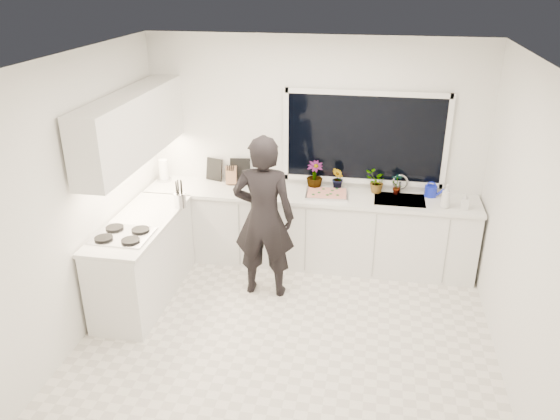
# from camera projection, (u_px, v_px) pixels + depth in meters

# --- Properties ---
(floor) EXTENTS (4.00, 3.50, 0.02)m
(floor) POSITION_uv_depth(u_px,v_px,m) (289.00, 331.00, 5.54)
(floor) COLOR beige
(floor) RESTS_ON ground
(wall_back) EXTENTS (4.00, 0.02, 2.70)m
(wall_back) POSITION_uv_depth(u_px,v_px,m) (313.00, 151.00, 6.57)
(wall_back) COLOR white
(wall_back) RESTS_ON ground
(wall_left) EXTENTS (0.02, 3.50, 2.70)m
(wall_left) POSITION_uv_depth(u_px,v_px,m) (87.00, 194.00, 5.31)
(wall_left) COLOR white
(wall_left) RESTS_ON ground
(wall_right) EXTENTS (0.02, 3.50, 2.70)m
(wall_right) POSITION_uv_depth(u_px,v_px,m) (522.00, 226.00, 4.66)
(wall_right) COLOR white
(wall_right) RESTS_ON ground
(ceiling) EXTENTS (4.00, 3.50, 0.02)m
(ceiling) POSITION_uv_depth(u_px,v_px,m) (291.00, 56.00, 4.43)
(ceiling) COLOR white
(ceiling) RESTS_ON wall_back
(window) EXTENTS (1.80, 0.02, 1.00)m
(window) POSITION_uv_depth(u_px,v_px,m) (365.00, 138.00, 6.36)
(window) COLOR black
(window) RESTS_ON wall_back
(base_cabinets_back) EXTENTS (3.92, 0.58, 0.88)m
(base_cabinets_back) POSITION_uv_depth(u_px,v_px,m) (309.00, 230.00, 6.66)
(base_cabinets_back) COLOR white
(base_cabinets_back) RESTS_ON floor
(base_cabinets_left) EXTENTS (0.58, 1.60, 0.88)m
(base_cabinets_left) POSITION_uv_depth(u_px,v_px,m) (144.00, 261.00, 5.94)
(base_cabinets_left) COLOR white
(base_cabinets_left) RESTS_ON floor
(countertop_back) EXTENTS (3.94, 0.62, 0.04)m
(countertop_back) POSITION_uv_depth(u_px,v_px,m) (309.00, 195.00, 6.46)
(countertop_back) COLOR silver
(countertop_back) RESTS_ON base_cabinets_back
(countertop_left) EXTENTS (0.62, 1.60, 0.04)m
(countertop_left) POSITION_uv_depth(u_px,v_px,m) (139.00, 223.00, 5.75)
(countertop_left) COLOR silver
(countertop_left) RESTS_ON base_cabinets_left
(upper_cabinets) EXTENTS (0.34, 2.10, 0.70)m
(upper_cabinets) POSITION_uv_depth(u_px,v_px,m) (132.00, 126.00, 5.70)
(upper_cabinets) COLOR white
(upper_cabinets) RESTS_ON wall_left
(sink) EXTENTS (0.58, 0.42, 0.14)m
(sink) POSITION_uv_depth(u_px,v_px,m) (399.00, 203.00, 6.32)
(sink) COLOR silver
(sink) RESTS_ON countertop_back
(faucet) EXTENTS (0.03, 0.03, 0.22)m
(faucet) POSITION_uv_depth(u_px,v_px,m) (400.00, 184.00, 6.43)
(faucet) COLOR silver
(faucet) RESTS_ON countertop_back
(stovetop) EXTENTS (0.56, 0.48, 0.03)m
(stovetop) POSITION_uv_depth(u_px,v_px,m) (123.00, 235.00, 5.43)
(stovetop) COLOR black
(stovetop) RESTS_ON countertop_left
(person) EXTENTS (0.68, 0.45, 1.83)m
(person) POSITION_uv_depth(u_px,v_px,m) (264.00, 218.00, 5.84)
(person) COLOR black
(person) RESTS_ON floor
(pizza_tray) EXTENTS (0.51, 0.39, 0.03)m
(pizza_tray) POSITION_uv_depth(u_px,v_px,m) (327.00, 194.00, 6.40)
(pizza_tray) COLOR silver
(pizza_tray) RESTS_ON countertop_back
(pizza) EXTENTS (0.47, 0.35, 0.01)m
(pizza) POSITION_uv_depth(u_px,v_px,m) (327.00, 193.00, 6.39)
(pizza) COLOR #B11723
(pizza) RESTS_ON pizza_tray
(watering_can) EXTENTS (0.16, 0.16, 0.13)m
(watering_can) POSITION_uv_depth(u_px,v_px,m) (431.00, 191.00, 6.36)
(watering_can) COLOR #1320B5
(watering_can) RESTS_ON countertop_back
(paper_towel_roll) EXTENTS (0.14, 0.14, 0.26)m
(paper_towel_roll) POSITION_uv_depth(u_px,v_px,m) (164.00, 171.00, 6.80)
(paper_towel_roll) COLOR white
(paper_towel_roll) RESTS_ON countertop_back
(knife_block) EXTENTS (0.14, 0.12, 0.22)m
(knife_block) POSITION_uv_depth(u_px,v_px,m) (231.00, 176.00, 6.71)
(knife_block) COLOR #8F6242
(knife_block) RESTS_ON countertop_back
(utensil_crock) EXTENTS (0.16, 0.16, 0.16)m
(utensil_crock) POSITION_uv_depth(u_px,v_px,m) (180.00, 200.00, 6.07)
(utensil_crock) COLOR silver
(utensil_crock) RESTS_ON countertop_left
(picture_frame_large) EXTENTS (0.22, 0.08, 0.28)m
(picture_frame_large) POSITION_uv_depth(u_px,v_px,m) (214.00, 169.00, 6.82)
(picture_frame_large) COLOR black
(picture_frame_large) RESTS_ON countertop_back
(picture_frame_small) EXTENTS (0.25, 0.05, 0.30)m
(picture_frame_small) POSITION_uv_depth(u_px,v_px,m) (240.00, 170.00, 6.77)
(picture_frame_small) COLOR black
(picture_frame_small) RESTS_ON countertop_back
(herb_plants) EXTENTS (1.15, 0.30, 0.34)m
(herb_plants) POSITION_uv_depth(u_px,v_px,m) (349.00, 179.00, 6.48)
(herb_plants) COLOR #26662D
(herb_plants) RESTS_ON countertop_back
(soap_bottles) EXTENTS (0.32, 0.13, 0.27)m
(soap_bottles) POSITION_uv_depth(u_px,v_px,m) (452.00, 198.00, 6.02)
(soap_bottles) COLOR #D8BF66
(soap_bottles) RESTS_ON countertop_back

